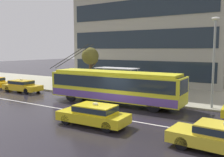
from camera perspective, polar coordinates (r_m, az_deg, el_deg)
name	(u,v)px	position (r m, az deg, el deg)	size (l,w,h in m)	color
ground_plane	(106,111)	(18.83, -1.26, -7.49)	(160.00, 160.00, 0.00)	#242027
sidewalk_slab	(155,93)	(26.84, 9.82, -3.19)	(80.00, 10.00, 0.14)	gray
lane_centre_line	(97,115)	(17.88, -3.43, -8.25)	(72.00, 0.14, 0.01)	silver
trolleybus	(114,86)	(21.24, 0.56, -1.69)	(12.95, 2.94, 5.08)	yellow
taxi_queued_behind_bus	(22,85)	(29.00, -19.72, -1.49)	(4.55, 2.02, 1.39)	yellow
taxi_oncoming_far	(223,137)	(12.50, 23.95, -12.05)	(4.77, 2.03, 1.39)	yellow
taxi_oncoming_near	(94,114)	(15.41, -4.13, -8.00)	(4.49, 2.02, 1.39)	yellow
bus_shelter	(118,75)	(24.73, 1.30, 0.90)	(4.23, 1.70, 2.67)	gray
pedestrian_at_shelter	(143,82)	(22.17, 7.00, -0.88)	(1.25, 1.25, 1.95)	black
pedestrian_approaching_curb	(180,88)	(23.67, 15.22, -2.04)	(0.50, 0.50, 1.66)	#1B214C
street_lamp	(214,55)	(20.32, 22.12, 4.94)	(0.60, 0.32, 6.83)	gray
street_tree_bare	(90,57)	(27.53, -4.97, 4.90)	(1.87, 1.87, 4.67)	brown
office_tower_corner_left	(154,13)	(37.26, 9.59, 14.36)	(20.86, 11.23, 19.34)	#9B998B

